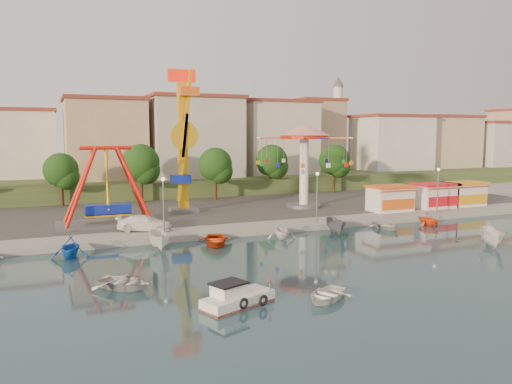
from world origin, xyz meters
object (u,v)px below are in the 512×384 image
pirate_ship_ride (107,188)px  cabin_motorboat (236,299)px  skiff (492,237)px  kamikaze_tower (184,144)px  wave_swinger (304,147)px  van (144,223)px  rowboat_a (123,282)px

pirate_ship_ride → cabin_motorboat: bearing=-81.0°
cabin_motorboat → skiff: size_ratio=1.08×
kamikaze_tower → wave_swinger: kamikaze_tower is taller
pirate_ship_ride → van: (2.82, -4.53, -3.06)m
wave_swinger → rowboat_a: (-25.51, -23.19, -7.79)m
pirate_ship_ride → van: size_ratio=1.97×
wave_swinger → van: bearing=-160.3°
rowboat_a → kamikaze_tower: bearing=22.1°
cabin_motorboat → van: 21.47m
kamikaze_tower → rowboat_a: size_ratio=4.18×
wave_swinger → cabin_motorboat: wave_swinger is taller
pirate_ship_ride → van: 6.15m
pirate_ship_ride → skiff: size_ratio=2.30×
rowboat_a → skiff: bearing=-45.6°
kamikaze_tower → van: bearing=-124.5°
kamikaze_tower → skiff: size_ratio=3.80×
pirate_ship_ride → kamikaze_tower: 11.21m
pirate_ship_ride → cabin_motorboat: pirate_ship_ride is taller
rowboat_a → skiff: (31.32, -0.47, 0.43)m
kamikaze_tower → van: 13.43m
pirate_ship_ride → rowboat_a: bearing=-94.0°
rowboat_a → pirate_ship_ride: bearing=41.3°
rowboat_a → van: (4.23, 15.58, 0.93)m
kamikaze_tower → cabin_motorboat: bearing=-99.5°
pirate_ship_ride → rowboat_a: 20.56m
skiff → pirate_ship_ride: bearing=-178.9°
kamikaze_tower → wave_swinger: (14.88, -1.70, -0.41)m
skiff → kamikaze_tower: bearing=164.9°
cabin_motorboat → van: bearing=72.3°
kamikaze_tower → wave_swinger: size_ratio=1.42×
pirate_ship_ride → skiff: (29.91, -20.58, -3.55)m
rowboat_a → skiff: 31.33m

